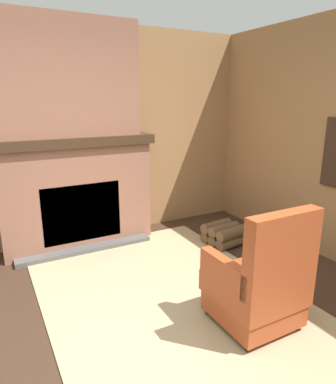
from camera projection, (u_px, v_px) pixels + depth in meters
ground_plane at (160, 353)px, 2.50m from camera, size 14.00×14.00×0.00m
wood_panel_wall_left at (69, 136)px, 4.23m from camera, size 0.06×5.46×2.70m
fireplace_hearth at (77, 193)px, 4.20m from camera, size 0.61×1.90×1.37m
chimney_breast at (69, 78)px, 3.86m from camera, size 0.35×1.59×1.31m
area_rug at (188, 317)px, 2.91m from camera, size 3.70×2.17×0.01m
armchair at (258, 285)px, 2.71m from camera, size 0.64×0.64×1.04m
firewood_stack at (224, 234)px, 4.36m from camera, size 0.47×0.47×0.26m
oil_lamp_vase at (5, 130)px, 3.71m from camera, size 0.10×0.10×0.27m
storage_case at (100, 130)px, 4.20m from camera, size 0.14×0.22×0.12m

